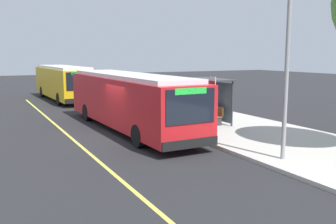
% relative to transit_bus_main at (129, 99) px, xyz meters
% --- Properties ---
extents(ground_plane, '(120.00, 120.00, 0.00)m').
position_rel_transit_bus_main_xyz_m(ground_plane, '(1.45, -1.01, -1.62)').
color(ground_plane, '#232326').
extents(sidewalk_curb, '(44.00, 6.40, 0.15)m').
position_rel_transit_bus_main_xyz_m(sidewalk_curb, '(1.45, 4.99, -1.54)').
color(sidewalk_curb, '#B7B2A8').
rests_on(sidewalk_curb, ground_plane).
extents(lane_stripe_center, '(36.00, 0.14, 0.01)m').
position_rel_transit_bus_main_xyz_m(lane_stripe_center, '(1.45, -3.21, -1.61)').
color(lane_stripe_center, '#E0D64C').
rests_on(lane_stripe_center, ground_plane).
extents(transit_bus_main, '(12.47, 2.88, 2.95)m').
position_rel_transit_bus_main_xyz_m(transit_bus_main, '(0.00, 0.00, 0.00)').
color(transit_bus_main, red).
rests_on(transit_bus_main, ground_plane).
extents(transit_bus_second, '(11.02, 2.96, 2.95)m').
position_rel_transit_bus_main_xyz_m(transit_bus_second, '(-14.89, -0.29, -0.00)').
color(transit_bus_second, gold).
rests_on(transit_bus_second, ground_plane).
extents(bus_shelter, '(2.90, 1.60, 2.48)m').
position_rel_transit_bus_main_xyz_m(bus_shelter, '(0.83, 4.49, 0.30)').
color(bus_shelter, '#333338').
rests_on(bus_shelter, sidewalk_curb).
extents(waiting_bench, '(1.60, 0.48, 0.95)m').
position_rel_transit_bus_main_xyz_m(waiting_bench, '(1.18, 4.48, -0.99)').
color(waiting_bench, brown).
rests_on(waiting_bench, sidewalk_curb).
extents(route_sign_post, '(0.44, 0.08, 2.80)m').
position_rel_transit_bus_main_xyz_m(route_sign_post, '(3.89, 2.67, 0.34)').
color(route_sign_post, '#333338').
rests_on(route_sign_post, sidewalk_curb).
extents(pedestrian_commuter, '(0.24, 0.40, 1.69)m').
position_rel_transit_bus_main_xyz_m(pedestrian_commuter, '(0.13, 3.31, -0.50)').
color(pedestrian_commuter, '#282D47').
rests_on(pedestrian_commuter, sidewalk_curb).
extents(utility_pole, '(0.16, 0.16, 6.40)m').
position_rel_transit_bus_main_xyz_m(utility_pole, '(8.39, 2.76, 1.73)').
color(utility_pole, gray).
rests_on(utility_pole, sidewalk_curb).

